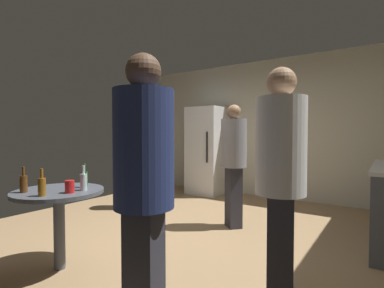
% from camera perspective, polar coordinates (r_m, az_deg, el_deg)
% --- Properties ---
extents(ground_plane, '(5.20, 5.20, 0.10)m').
position_cam_1_polar(ground_plane, '(3.87, -1.19, -17.63)').
color(ground_plane, '#9E7C56').
extents(wall_back, '(5.32, 0.06, 2.70)m').
position_cam_1_polar(wall_back, '(5.99, 13.65, 2.91)').
color(wall_back, beige).
rests_on(wall_back, ground_plane).
extents(refrigerator, '(0.70, 0.68, 1.80)m').
position_cam_1_polar(refrigerator, '(6.07, 2.94, -1.30)').
color(refrigerator, white).
rests_on(refrigerator, ground_plane).
extents(foreground_table, '(0.80, 0.80, 0.73)m').
position_cam_1_polar(foreground_table, '(2.99, -24.69, -10.19)').
color(foreground_table, '#4C515B').
rests_on(foreground_table, ground_plane).
extents(beer_bottle_amber, '(0.06, 0.06, 0.23)m').
position_cam_1_polar(beer_bottle_amber, '(2.74, -27.40, -7.36)').
color(beer_bottle_amber, '#8C5919').
rests_on(beer_bottle_amber, foreground_table).
extents(beer_bottle_brown, '(0.06, 0.06, 0.23)m').
position_cam_1_polar(beer_bottle_brown, '(2.98, -30.17, -6.66)').
color(beer_bottle_brown, '#593314').
rests_on(beer_bottle_brown, foreground_table).
extents(beer_bottle_green, '(0.06, 0.06, 0.23)m').
position_cam_1_polar(beer_bottle_green, '(3.01, -20.37, -6.42)').
color(beer_bottle_green, '#26662D').
rests_on(beer_bottle_green, foreground_table).
extents(beer_bottle_clear, '(0.06, 0.06, 0.23)m').
position_cam_1_polar(beer_bottle_clear, '(2.86, -20.54, -6.86)').
color(beer_bottle_clear, silver).
rests_on(beer_bottle_clear, foreground_table).
extents(plastic_cup_red, '(0.08, 0.08, 0.11)m').
position_cam_1_polar(plastic_cup_red, '(2.78, -22.89, -7.72)').
color(plastic_cup_red, red).
rests_on(plastic_cup_red, foreground_table).
extents(person_in_gray_shirt, '(0.48, 0.48, 1.64)m').
position_cam_1_polar(person_in_gray_shirt, '(3.91, 8.19, -2.33)').
color(person_in_gray_shirt, '#2D2D38').
rests_on(person_in_gray_shirt, ground_plane).
extents(person_in_navy_shirt, '(0.43, 0.43, 1.70)m').
position_cam_1_polar(person_in_navy_shirt, '(1.67, -9.40, -6.92)').
color(person_in_navy_shirt, '#2D2D38').
rests_on(person_in_navy_shirt, ground_plane).
extents(person_in_black_shirt, '(0.48, 0.48, 1.74)m').
position_cam_1_polar(person_in_black_shirt, '(4.95, -8.57, -0.65)').
color(person_in_black_shirt, '#2D2D38').
rests_on(person_in_black_shirt, ground_plane).
extents(person_in_white_shirt, '(0.43, 0.43, 1.70)m').
position_cam_1_polar(person_in_white_shirt, '(2.08, 16.98, -5.14)').
color(person_in_white_shirt, '#2D2D38').
rests_on(person_in_white_shirt, ground_plane).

